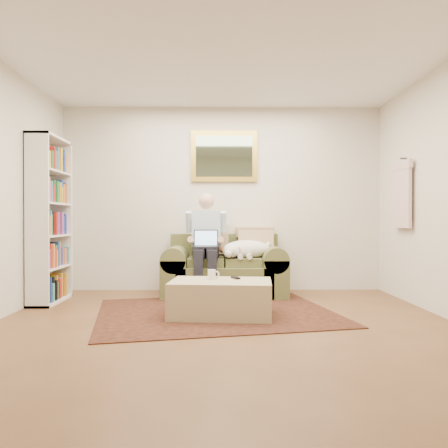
{
  "coord_description": "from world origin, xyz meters",
  "views": [
    {
      "loc": [
        -0.05,
        -3.71,
        1.0
      ],
      "look_at": [
        0.01,
        1.4,
        0.95
      ],
      "focal_mm": 35.0,
      "sensor_mm": 36.0,
      "label": 1
    }
  ],
  "objects_px": {
    "seated_man": "(206,245)",
    "ottoman": "(221,298)",
    "sleeping_dog": "(247,249)",
    "laptop": "(206,243)",
    "bookshelf": "(50,220)",
    "coffee_mug": "(212,274)",
    "sofa": "(224,274)"
  },
  "relations": [
    {
      "from": "seated_man",
      "to": "ottoman",
      "type": "xyz_separation_m",
      "value": [
        0.19,
        -1.13,
        -0.49
      ]
    },
    {
      "from": "sleeping_dog",
      "to": "ottoman",
      "type": "bearing_deg",
      "value": -105.83
    },
    {
      "from": "laptop",
      "to": "ottoman",
      "type": "distance_m",
      "value": 1.21
    },
    {
      "from": "sleeping_dog",
      "to": "ottoman",
      "type": "height_order",
      "value": "sleeping_dog"
    },
    {
      "from": "laptop",
      "to": "bookshelf",
      "type": "relative_size",
      "value": 0.16
    },
    {
      "from": "sleeping_dog",
      "to": "coffee_mug",
      "type": "bearing_deg",
      "value": -111.73
    },
    {
      "from": "seated_man",
      "to": "coffee_mug",
      "type": "bearing_deg",
      "value": -84.99
    },
    {
      "from": "coffee_mug",
      "to": "laptop",
      "type": "bearing_deg",
      "value": 95.33
    },
    {
      "from": "laptop",
      "to": "sofa",
      "type": "bearing_deg",
      "value": 41.02
    },
    {
      "from": "coffee_mug",
      "to": "bookshelf",
      "type": "height_order",
      "value": "bookshelf"
    },
    {
      "from": "sofa",
      "to": "bookshelf",
      "type": "height_order",
      "value": "bookshelf"
    },
    {
      "from": "sofa",
      "to": "sleeping_dog",
      "type": "xyz_separation_m",
      "value": [
        0.29,
        -0.08,
        0.34
      ]
    },
    {
      "from": "bookshelf",
      "to": "laptop",
      "type": "bearing_deg",
      "value": 7.54
    },
    {
      "from": "ottoman",
      "to": "sofa",
      "type": "bearing_deg",
      "value": 87.67
    },
    {
      "from": "seated_man",
      "to": "bookshelf",
      "type": "bearing_deg",
      "value": -170.61
    },
    {
      "from": "laptop",
      "to": "coffee_mug",
      "type": "xyz_separation_m",
      "value": [
        0.09,
        -0.97,
        -0.28
      ]
    },
    {
      "from": "sofa",
      "to": "coffee_mug",
      "type": "bearing_deg",
      "value": -97.25
    },
    {
      "from": "ottoman",
      "to": "bookshelf",
      "type": "xyz_separation_m",
      "value": [
        -2.08,
        0.82,
        0.81
      ]
    },
    {
      "from": "seated_man",
      "to": "laptop",
      "type": "distance_m",
      "value": 0.07
    },
    {
      "from": "sofa",
      "to": "sleeping_dog",
      "type": "relative_size",
      "value": 2.43
    },
    {
      "from": "sleeping_dog",
      "to": "coffee_mug",
      "type": "xyz_separation_m",
      "value": [
        -0.44,
        -1.1,
        -0.19
      ]
    },
    {
      "from": "laptop",
      "to": "ottoman",
      "type": "relative_size",
      "value": 0.3
    },
    {
      "from": "sleeping_dog",
      "to": "ottoman",
      "type": "xyz_separation_m",
      "value": [
        -0.34,
        -1.2,
        -0.43
      ]
    },
    {
      "from": "sleeping_dog",
      "to": "bookshelf",
      "type": "relative_size",
      "value": 0.33
    },
    {
      "from": "laptop",
      "to": "bookshelf",
      "type": "height_order",
      "value": "bookshelf"
    },
    {
      "from": "ottoman",
      "to": "laptop",
      "type": "bearing_deg",
      "value": 99.99
    },
    {
      "from": "sleeping_dog",
      "to": "coffee_mug",
      "type": "relative_size",
      "value": 6.61
    },
    {
      "from": "bookshelf",
      "to": "coffee_mug",
      "type": "bearing_deg",
      "value": -20.04
    },
    {
      "from": "ottoman",
      "to": "bookshelf",
      "type": "bearing_deg",
      "value": 158.42
    },
    {
      "from": "ottoman",
      "to": "coffee_mug",
      "type": "distance_m",
      "value": 0.28
    },
    {
      "from": "seated_man",
      "to": "laptop",
      "type": "relative_size",
      "value": 4.33
    },
    {
      "from": "laptop",
      "to": "sleeping_dog",
      "type": "distance_m",
      "value": 0.55
    }
  ]
}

